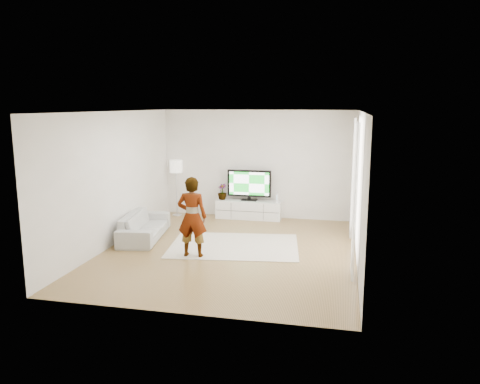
% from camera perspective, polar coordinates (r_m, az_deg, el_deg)
% --- Properties ---
extents(floor, '(6.00, 6.00, 0.00)m').
position_cam_1_polar(floor, '(9.62, -1.18, -7.14)').
color(floor, '#A6834B').
rests_on(floor, ground).
extents(ceiling, '(6.00, 6.00, 0.00)m').
position_cam_1_polar(ceiling, '(9.16, -1.25, 9.78)').
color(ceiling, white).
rests_on(ceiling, wall_back).
extents(wall_left, '(0.02, 6.00, 2.80)m').
position_cam_1_polar(wall_left, '(10.17, -15.04, 1.58)').
color(wall_left, white).
rests_on(wall_left, floor).
extents(wall_right, '(0.02, 6.00, 2.80)m').
position_cam_1_polar(wall_right, '(9.04, 14.38, 0.51)').
color(wall_right, white).
rests_on(wall_right, floor).
extents(wall_back, '(5.00, 0.02, 2.80)m').
position_cam_1_polar(wall_back, '(12.19, 2.12, 3.39)').
color(wall_back, white).
rests_on(wall_back, floor).
extents(wall_front, '(5.00, 0.02, 2.80)m').
position_cam_1_polar(wall_front, '(6.47, -7.51, -3.19)').
color(wall_front, white).
rests_on(wall_front, floor).
extents(window, '(0.01, 2.60, 2.50)m').
position_cam_1_polar(window, '(9.32, 14.21, 1.14)').
color(window, white).
rests_on(window, wall_right).
extents(curtain_near, '(0.04, 0.70, 2.60)m').
position_cam_1_polar(curtain_near, '(8.06, 13.86, -1.03)').
color(curtain_near, white).
rests_on(curtain_near, floor).
extents(curtain_far, '(0.04, 0.70, 2.60)m').
position_cam_1_polar(curtain_far, '(10.62, 13.57, 1.75)').
color(curtain_far, white).
rests_on(curtain_far, floor).
extents(media_console, '(1.69, 0.48, 0.48)m').
position_cam_1_polar(media_console, '(12.20, 1.09, -2.15)').
color(media_console, white).
rests_on(media_console, floor).
extents(television, '(1.14, 0.22, 0.80)m').
position_cam_1_polar(television, '(12.10, 1.13, 0.97)').
color(television, black).
rests_on(television, media_console).
extents(game_console, '(0.08, 0.17, 0.23)m').
position_cam_1_polar(game_console, '(12.01, 4.56, -0.67)').
color(game_console, white).
rests_on(game_console, media_console).
extents(potted_plant, '(0.30, 0.30, 0.41)m').
position_cam_1_polar(potted_plant, '(12.27, -2.19, 0.04)').
color(potted_plant, '#3F7238').
rests_on(potted_plant, media_console).
extents(rug, '(2.89, 2.25, 0.01)m').
position_cam_1_polar(rug, '(9.91, -0.72, -6.57)').
color(rug, beige).
rests_on(rug, floor).
extents(player, '(0.60, 0.42, 1.57)m').
position_cam_1_polar(player, '(9.09, -5.86, -3.03)').
color(player, '#334772').
rests_on(player, rug).
extents(sofa, '(1.04, 2.02, 0.56)m').
position_cam_1_polar(sofa, '(10.63, -11.58, -4.04)').
color(sofa, '#A7A8A3').
rests_on(sofa, floor).
extents(floor_lamp, '(0.33, 0.33, 1.49)m').
position_cam_1_polar(floor_lamp, '(12.48, -7.80, 2.82)').
color(floor_lamp, silver).
rests_on(floor_lamp, floor).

